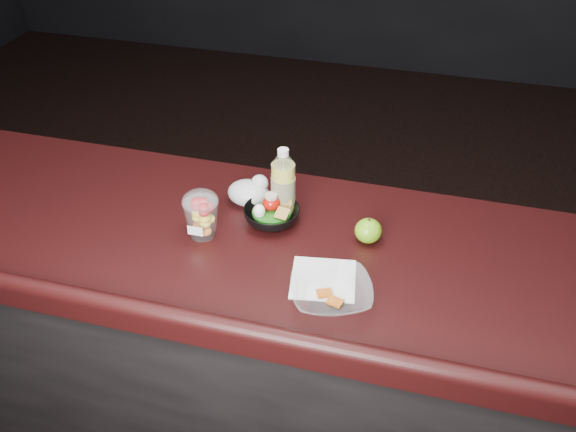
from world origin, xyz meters
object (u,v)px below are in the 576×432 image
object	(u,v)px
lemonade_bottle	(283,187)
takeout_bowl	(331,293)
snack_bowl	(271,214)
green_apple	(368,231)
fruit_cup	(201,214)

from	to	relation	value
lemonade_bottle	takeout_bowl	bearing A→B (deg)	-56.87
lemonade_bottle	snack_bowl	size ratio (longest dim) A/B	1.13
lemonade_bottle	snack_bowl	world-z (taller)	lemonade_bottle
green_apple	takeout_bowl	xyz separation A→B (m)	(-0.05, -0.26, -0.01)
fruit_cup	snack_bowl	world-z (taller)	fruit_cup
green_apple	snack_bowl	bearing A→B (deg)	177.77
fruit_cup	green_apple	distance (m)	0.45
fruit_cup	green_apple	size ratio (longest dim) A/B	1.84
takeout_bowl	lemonade_bottle	bearing A→B (deg)	123.13
lemonade_bottle	snack_bowl	bearing A→B (deg)	-110.28
snack_bowl	fruit_cup	bearing A→B (deg)	-147.45
snack_bowl	takeout_bowl	bearing A→B (deg)	-49.32
lemonade_bottle	fruit_cup	size ratio (longest dim) A/B	1.50
fruit_cup	green_apple	bearing A→B (deg)	12.09
snack_bowl	takeout_bowl	size ratio (longest dim) A/B	0.74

